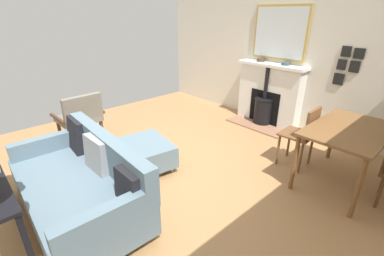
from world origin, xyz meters
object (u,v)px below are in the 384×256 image
object	(u,v)px
armchair_accent	(80,115)
mantel_bowl_far	(286,64)
dining_table	(349,136)
ottoman	(144,153)
fireplace	(268,97)
sofa	(82,183)
mantel_bowl_near	(261,60)
dining_chair_near_fireplace	(304,132)

from	to	relation	value
armchair_accent	mantel_bowl_far	bearing A→B (deg)	148.42
mantel_bowl_far	dining_table	bearing A→B (deg)	54.04
mantel_bowl_far	ottoman	size ratio (longest dim) A/B	0.17
fireplace	armchair_accent	world-z (taller)	fireplace
fireplace	sofa	distance (m)	3.58
fireplace	armchair_accent	size ratio (longest dim) A/B	1.57
mantel_bowl_near	dining_chair_near_fireplace	world-z (taller)	mantel_bowl_near
fireplace	dining_chair_near_fireplace	size ratio (longest dim) A/B	1.49
ottoman	dining_table	size ratio (longest dim) A/B	0.70
ottoman	dining_chair_near_fireplace	xyz separation A→B (m)	(-1.60, 1.40, 0.29)
mantel_bowl_near	mantel_bowl_far	distance (m)	0.50
fireplace	dining_table	size ratio (longest dim) A/B	1.08
sofa	fireplace	bearing A→B (deg)	-178.61
mantel_bowl_near	ottoman	size ratio (longest dim) A/B	0.17
dining_table	dining_chair_near_fireplace	world-z (taller)	dining_chair_near_fireplace
mantel_bowl_near	dining_chair_near_fireplace	xyz separation A→B (m)	(1.08, 1.47, -0.64)
sofa	armchair_accent	distance (m)	1.79
sofa	mantel_bowl_near	bearing A→B (deg)	-174.47
mantel_bowl_near	ottoman	distance (m)	2.84
dining_chair_near_fireplace	mantel_bowl_near	bearing A→B (deg)	-126.30
armchair_accent	dining_table	world-z (taller)	armchair_accent
fireplace	ottoman	bearing A→B (deg)	-4.21
mantel_bowl_near	sofa	bearing A→B (deg)	5.53
ottoman	armchair_accent	world-z (taller)	armchair_accent
sofa	armchair_accent	size ratio (longest dim) A/B	2.21
fireplace	mantel_bowl_near	world-z (taller)	mantel_bowl_near
mantel_bowl_far	sofa	bearing A→B (deg)	-2.42
mantel_bowl_far	armchair_accent	world-z (taller)	mantel_bowl_far
dining_chair_near_fireplace	armchair_accent	bearing A→B (deg)	-56.06
sofa	dining_chair_near_fireplace	bearing A→B (deg)	156.06
armchair_accent	dining_table	size ratio (longest dim) A/B	0.68
mantel_bowl_far	sofa	distance (m)	3.71
fireplace	dining_chair_near_fireplace	world-z (taller)	fireplace
sofa	ottoman	size ratio (longest dim) A/B	2.16
mantel_bowl_near	ottoman	xyz separation A→B (m)	(2.68, 0.07, -0.93)
dining_table	fireplace	bearing A→B (deg)	-121.04
mantel_bowl_near	armchair_accent	size ratio (longest dim) A/B	0.18
mantel_bowl_near	dining_chair_near_fireplace	bearing A→B (deg)	53.70
fireplace	dining_table	xyz separation A→B (m)	(1.04, 1.74, 0.15)
fireplace	armchair_accent	bearing A→B (deg)	-28.42
mantel_bowl_near	sofa	world-z (taller)	mantel_bowl_near
mantel_bowl_near	dining_table	size ratio (longest dim) A/B	0.12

